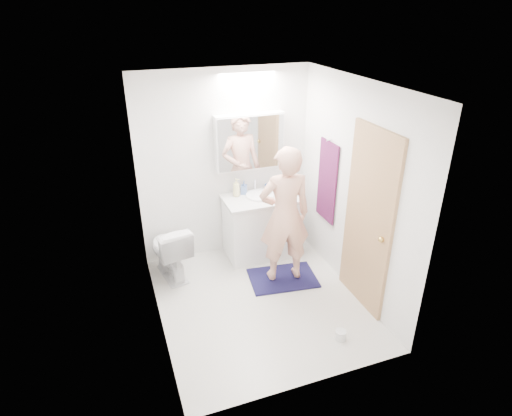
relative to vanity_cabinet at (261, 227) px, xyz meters
name	(u,v)px	position (x,y,z in m)	size (l,w,h in m)	color
floor	(259,301)	(-0.37, -0.96, -0.39)	(2.50, 2.50, 0.00)	silver
ceiling	(260,85)	(-0.37, -0.96, 2.01)	(2.50, 2.50, 0.00)	white
wall_back	(225,165)	(-0.37, 0.29, 0.81)	(2.50, 2.50, 0.00)	white
wall_front	(316,272)	(-0.37, -2.21, 0.81)	(2.50, 2.50, 0.00)	white
wall_left	(150,223)	(-1.47, -0.96, 0.81)	(2.50, 2.50, 0.00)	white
wall_right	(354,191)	(0.73, -0.96, 0.81)	(2.50, 2.50, 0.00)	white
vanity_cabinet	(261,227)	(0.00, 0.00, 0.00)	(0.90, 0.55, 0.78)	white
countertop	(261,199)	(0.00, 0.00, 0.41)	(0.95, 0.58, 0.04)	white
sink_basin	(260,195)	(0.00, 0.03, 0.45)	(0.36, 0.36, 0.03)	white
faucet	(255,185)	(0.00, 0.22, 0.51)	(0.02, 0.02, 0.16)	silver
medicine_cabinet	(249,142)	(-0.07, 0.21, 1.11)	(0.88, 0.14, 0.70)	white
mirror_panel	(252,143)	(-0.07, 0.13, 1.11)	(0.84, 0.01, 0.66)	silver
toilet	(170,250)	(-1.22, -0.12, -0.03)	(0.40, 0.70, 0.71)	white
bath_rug	(283,278)	(0.04, -0.67, -0.38)	(0.80, 0.55, 0.02)	#13123A
person	(285,216)	(0.04, -0.67, 0.48)	(0.60, 0.39, 1.65)	#E2A288
door	(368,221)	(0.71, -1.31, 0.61)	(0.04, 0.80, 2.00)	tan
door_knob	(381,240)	(0.67, -1.61, 0.56)	(0.06, 0.06, 0.06)	gold
towel	(327,181)	(0.70, -0.41, 0.71)	(0.02, 0.42, 1.00)	black
towel_hook	(329,140)	(0.69, -0.41, 1.23)	(0.02, 0.02, 0.07)	silver
soap_bottle_a	(236,187)	(-0.28, 0.15, 0.55)	(0.09, 0.09, 0.24)	beige
soap_bottle_b	(244,188)	(-0.17, 0.18, 0.52)	(0.08, 0.08, 0.17)	#5474B5
toothbrush_cup	(268,188)	(0.16, 0.16, 0.48)	(0.10, 0.10, 0.09)	#3A65AF
toilet_paper_roll	(341,335)	(0.18, -1.82, -0.34)	(0.11, 0.11, 0.10)	silver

